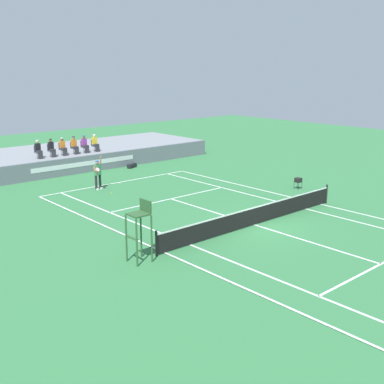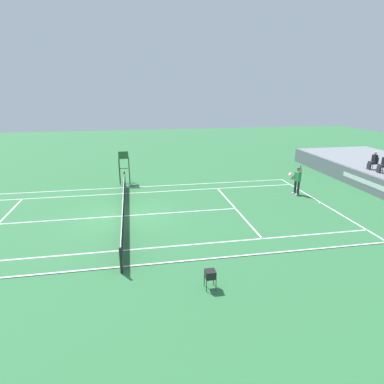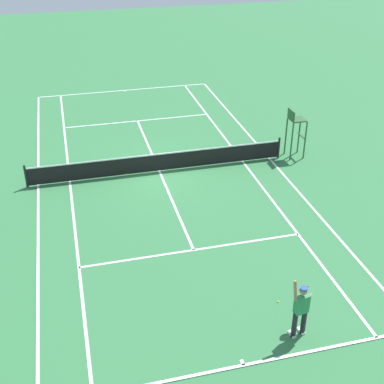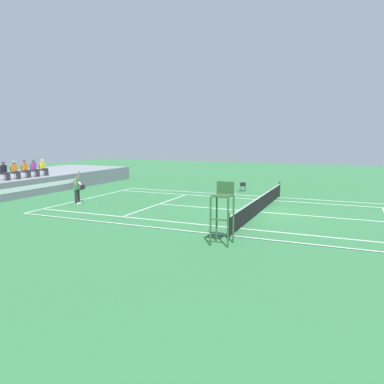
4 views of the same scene
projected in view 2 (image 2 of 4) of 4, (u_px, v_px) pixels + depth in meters
name	position (u px, v px, depth m)	size (l,w,h in m)	color
ground_plane	(124.00, 216.00, 18.06)	(80.00, 80.00, 0.00)	#337542
court	(124.00, 216.00, 18.06)	(11.08, 23.88, 0.03)	#337542
net	(123.00, 207.00, 17.90)	(11.98, 0.10, 1.07)	black
spectator_seated_0	(373.00, 161.00, 23.21)	(0.44, 0.60, 1.27)	#474C56
spectator_seated_1	(383.00, 164.00, 22.29)	(0.44, 0.60, 1.27)	#474C56
tennis_player	(297.00, 180.00, 21.49)	(0.75, 0.73, 2.08)	#232328
tennis_ball	(276.00, 195.00, 21.52)	(0.07, 0.07, 0.07)	#D1E533
umpire_chair	(124.00, 163.00, 23.88)	(0.77, 0.77, 2.44)	#2D562D
ball_hopper	(210.00, 274.00, 11.38)	(0.36, 0.36, 0.70)	black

